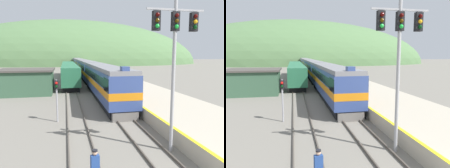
{
  "view_description": "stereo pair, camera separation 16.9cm",
  "coord_description": "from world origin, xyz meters",
  "views": [
    {
      "loc": [
        -4.82,
        -5.81,
        5.55
      ],
      "look_at": [
        -0.02,
        16.56,
        2.49
      ],
      "focal_mm": 35.0,
      "sensor_mm": 36.0,
      "label": 1
    },
    {
      "loc": [
        -4.65,
        -5.85,
        5.55
      ],
      "look_at": [
        -0.02,
        16.56,
        2.49
      ],
      "focal_mm": 35.0,
      "sensor_mm": 36.0,
      "label": 2
    }
  ],
  "objects": [
    {
      "name": "carriage_fifth",
      "position": [
        0.0,
        107.22,
        2.3
      ],
      "size": [
        2.93,
        20.26,
        4.24
      ],
      "color": "black",
      "rests_on": "ground"
    },
    {
      "name": "station_shed",
      "position": [
        -10.32,
        27.33,
        1.78
      ],
      "size": [
        7.73,
        7.15,
        3.53
      ],
      "color": "#385B42",
      "rests_on": "ground"
    },
    {
      "name": "carriage_second",
      "position": [
        0.0,
        43.8,
        2.3
      ],
      "size": [
        2.93,
        20.26,
        4.24
      ],
      "color": "black",
      "rests_on": "ground"
    },
    {
      "name": "platform",
      "position": [
        5.01,
        50.0,
        0.52
      ],
      "size": [
        6.85,
        140.0,
        1.05
      ],
      "color": "#B2A893",
      "rests_on": "ground"
    },
    {
      "name": "carriage_third",
      "position": [
        0.0,
        64.94,
        2.3
      ],
      "size": [
        2.93,
        20.26,
        4.24
      ],
      "color": "black",
      "rests_on": "ground"
    },
    {
      "name": "signal_mast_main",
      "position": [
        1.04,
        5.25,
        6.11
      ],
      "size": [
        3.3,
        0.42,
        8.84
      ],
      "color": "#9E9EA3",
      "rests_on": "ground"
    },
    {
      "name": "track_siding",
      "position": [
        -4.04,
        70.0,
        0.08
      ],
      "size": [
        1.52,
        180.0,
        0.16
      ],
      "color": "#4C443D",
      "rests_on": "ground"
    },
    {
      "name": "express_train_lead_car",
      "position": [
        0.0,
        21.73,
        2.32
      ],
      "size": [
        2.94,
        21.65,
        4.6
      ],
      "color": "black",
      "rests_on": "ground"
    },
    {
      "name": "siding_train",
      "position": [
        -4.04,
        43.23,
        1.89
      ],
      "size": [
        2.9,
        34.76,
        3.66
      ],
      "color": "black",
      "rests_on": "ground"
    },
    {
      "name": "track_worker",
      "position": [
        -3.72,
        2.71,
        0.94
      ],
      "size": [
        0.39,
        0.27,
        1.66
      ],
      "color": "#2D2D33",
      "rests_on": "ground"
    },
    {
      "name": "signal_post_siding",
      "position": [
        -5.57,
        12.37,
        2.56
      ],
      "size": [
        0.36,
        0.42,
        3.55
      ],
      "color": "#9E9EA3",
      "rests_on": "ground"
    },
    {
      "name": "carriage_fourth",
      "position": [
        0.0,
        86.08,
        2.3
      ],
      "size": [
        2.93,
        20.26,
        4.24
      ],
      "color": "black",
      "rests_on": "ground"
    },
    {
      "name": "distant_hills",
      "position": [
        0.0,
        132.26,
        0.0
      ],
      "size": [
        160.56,
        72.25,
        52.65
      ],
      "color": "#517547",
      "rests_on": "ground"
    },
    {
      "name": "track_main",
      "position": [
        0.0,
        70.0,
        0.08
      ],
      "size": [
        1.52,
        180.0,
        0.16
      ],
      "color": "#4C443D",
      "rests_on": "ground"
    }
  ]
}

